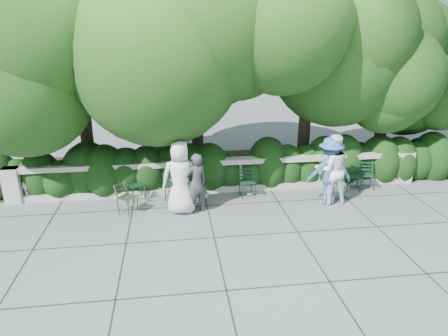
{
  "coord_description": "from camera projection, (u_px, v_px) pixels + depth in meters",
  "views": [
    {
      "loc": [
        -1.38,
        -9.15,
        4.56
      ],
      "look_at": [
        0.0,
        1.0,
        1.0
      ],
      "focal_mm": 32.0,
      "sensor_mm": 36.0,
      "label": 1
    }
  ],
  "objects": [
    {
      "name": "person_older_blue",
      "position": [
        330.0,
        171.0,
        10.8
      ],
      "size": [
        1.24,
        0.75,
        1.88
      ],
      "primitive_type": "imported",
      "rotation": [
        0.0,
        0.0,
        3.1
      ],
      "color": "#2F538E",
      "rests_on": "ground"
    },
    {
      "name": "person_businessman",
      "position": [
        180.0,
        177.0,
        10.22
      ],
      "size": [
        0.97,
        0.65,
        1.95
      ],
      "primitive_type": "imported",
      "rotation": [
        0.0,
        0.0,
        3.11
      ],
      "color": "silver",
      "rests_on": "ground"
    },
    {
      "name": "balustrade",
      "position": [
        220.0,
        176.0,
        11.76
      ],
      "size": [
        12.0,
        0.44,
        1.0
      ],
      "color": "#9E998E",
      "rests_on": "ground"
    },
    {
      "name": "chair_weathered",
      "position": [
        133.0,
        214.0,
        10.42
      ],
      "size": [
        0.64,
        0.63,
        0.84
      ],
      "primitive_type": null,
      "rotation": [
        0.0,
        0.0,
        0.97
      ],
      "color": "black",
      "rests_on": "ground"
    },
    {
      "name": "chair_c",
      "position": [
        191.0,
        200.0,
        11.25
      ],
      "size": [
        0.56,
        0.59,
        0.84
      ],
      "primitive_type": null,
      "rotation": [
        0.0,
        0.0,
        0.3
      ],
      "color": "black",
      "rests_on": "ground"
    },
    {
      "name": "person_woman_grey",
      "position": [
        196.0,
        183.0,
        10.28
      ],
      "size": [
        0.69,
        0.59,
        1.61
      ],
      "primitive_type": "imported",
      "rotation": [
        0.0,
        0.0,
        3.54
      ],
      "color": "#38383C",
      "rests_on": "ground"
    },
    {
      "name": "ground",
      "position": [
        229.0,
        217.0,
        10.23
      ],
      "size": [
        90.0,
        90.0,
        0.0
      ],
      "primitive_type": "plane",
      "color": "#575B60",
      "rests_on": "ground"
    },
    {
      "name": "chair_f",
      "position": [
        367.0,
        190.0,
        11.95
      ],
      "size": [
        0.52,
        0.55,
        0.84
      ],
      "primitive_type": null,
      "rotation": [
        0.0,
        0.0,
        -0.17
      ],
      "color": "black",
      "rests_on": "ground"
    },
    {
      "name": "chair_b",
      "position": [
        139.0,
        201.0,
        11.19
      ],
      "size": [
        0.61,
        0.63,
        0.84
      ],
      "primitive_type": null,
      "rotation": [
        0.0,
        0.0,
        0.46
      ],
      "color": "black",
      "rests_on": "ground"
    },
    {
      "name": "shrub_hedge",
      "position": [
        216.0,
        177.0,
        13.04
      ],
      "size": [
        15.0,
        2.6,
        1.7
      ],
      "primitive_type": null,
      "color": "black",
      "rests_on": "ground"
    },
    {
      "name": "tree_canopy",
      "position": [
        237.0,
        51.0,
        12.01
      ],
      "size": [
        15.04,
        6.52,
        6.78
      ],
      "color": "#3F3023",
      "rests_on": "ground"
    },
    {
      "name": "person_casual_man",
      "position": [
        331.0,
        169.0,
        10.83
      ],
      "size": [
        0.97,
        0.77,
        1.95
      ],
      "primitive_type": "imported",
      "rotation": [
        0.0,
        0.0,
        3.18
      ],
      "color": "white",
      "rests_on": "ground"
    },
    {
      "name": "chair_e",
      "position": [
        353.0,
        191.0,
        11.89
      ],
      "size": [
        0.52,
        0.55,
        0.84
      ],
      "primitive_type": null,
      "rotation": [
        0.0,
        0.0,
        -0.19
      ],
      "color": "black",
      "rests_on": "ground"
    },
    {
      "name": "chair_d",
      "position": [
        249.0,
        198.0,
        11.38
      ],
      "size": [
        0.49,
        0.52,
        0.84
      ],
      "primitive_type": null,
      "rotation": [
        0.0,
        0.0,
        0.11
      ],
      "color": "black",
      "rests_on": "ground"
    },
    {
      "name": "chair_a",
      "position": [
        172.0,
        201.0,
        11.22
      ],
      "size": [
        0.44,
        0.48,
        0.84
      ],
      "primitive_type": null,
      "rotation": [
        0.0,
        0.0,
        0.0
      ],
      "color": "black",
      "rests_on": "ground"
    }
  ]
}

